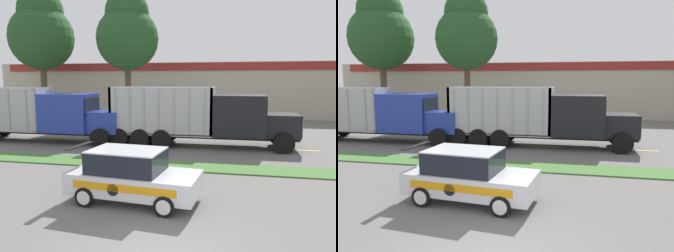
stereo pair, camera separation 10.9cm
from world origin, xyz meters
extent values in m
cube|color=#477538|center=(0.00, 8.09, 0.03)|extent=(120.00, 1.68, 0.06)
cube|color=yellow|center=(-11.06, 12.93, 0.00)|extent=(2.40, 0.14, 0.01)
cube|color=yellow|center=(-5.66, 12.93, 0.00)|extent=(2.40, 0.14, 0.01)
cube|color=yellow|center=(-0.26, 12.93, 0.00)|extent=(2.40, 0.14, 0.01)
cube|color=yellow|center=(5.14, 12.93, 0.00)|extent=(2.40, 0.14, 0.01)
cube|color=black|center=(-10.65, 12.55, 0.64)|extent=(11.00, 1.33, 0.18)
cube|color=#23389E|center=(-6.10, 12.55, 1.38)|extent=(1.90, 1.98, 1.29)
cube|color=#B7B7BC|center=(-5.12, 12.55, 1.38)|extent=(0.06, 1.69, 1.10)
cube|color=#23389E|center=(-8.60, 12.55, 1.91)|extent=(3.08, 2.41, 2.34)
cube|color=black|center=(-7.04, 12.55, 2.32)|extent=(0.04, 2.05, 1.05)
cylinder|color=silver|center=(-10.24, 11.77, 2.64)|extent=(0.14, 0.14, 1.47)
cube|color=#ADADB2|center=(-13.14, 12.55, 0.79)|extent=(6.01, 2.41, 0.12)
cube|color=#ADADB2|center=(-10.22, 12.55, 2.11)|extent=(0.16, 2.41, 2.64)
cube|color=#ADADB2|center=(-13.14, 13.68, 2.11)|extent=(6.01, 0.16, 2.64)
cube|color=#99999E|center=(-11.94, 11.33, 2.11)|extent=(0.10, 0.04, 2.50)
cube|color=#99999E|center=(-10.74, 11.33, 2.11)|extent=(0.10, 0.04, 2.50)
cylinder|color=black|center=(-6.10, 11.37, 0.55)|extent=(1.11, 0.30, 1.11)
cylinder|color=black|center=(-6.10, 13.74, 0.55)|extent=(1.11, 0.30, 1.11)
cylinder|color=black|center=(-14.26, 13.74, 0.55)|extent=(1.11, 0.30, 1.11)
cube|color=black|center=(-0.24, 13.05, 0.64)|extent=(10.82, 1.41, 0.18)
cube|color=black|center=(4.23, 13.05, 1.37)|extent=(1.86, 2.11, 1.28)
cube|color=#B7B7BC|center=(5.20, 13.05, 1.37)|extent=(0.06, 1.80, 1.09)
cube|color=black|center=(1.86, 13.05, 1.90)|extent=(2.89, 2.57, 2.33)
cube|color=black|center=(3.32, 13.05, 2.31)|extent=(0.04, 2.19, 1.05)
cylinder|color=silver|center=(0.32, 12.21, 2.73)|extent=(0.14, 0.14, 1.66)
cube|color=#B7B7BC|center=(-2.62, 13.05, 0.79)|extent=(6.07, 2.57, 0.12)
cube|color=#B7B7BC|center=(0.34, 13.05, 2.15)|extent=(0.16, 2.57, 2.71)
cube|color=#B7B7BC|center=(-5.57, 13.05, 2.15)|extent=(0.16, 2.57, 2.71)
cube|color=#B7B7BC|center=(-2.62, 11.84, 2.15)|extent=(6.07, 0.16, 2.71)
cube|color=#B7B7BC|center=(-2.62, 14.26, 2.15)|extent=(6.07, 0.16, 2.71)
cube|color=#A3A3A8|center=(-5.22, 11.74, 2.15)|extent=(0.10, 0.04, 2.57)
cube|color=#A3A3A8|center=(-4.35, 11.74, 2.15)|extent=(0.10, 0.04, 2.57)
cube|color=#A3A3A8|center=(-3.48, 11.74, 2.15)|extent=(0.10, 0.04, 2.57)
cube|color=#A3A3A8|center=(-2.62, 11.74, 2.15)|extent=(0.10, 0.04, 2.57)
cube|color=#A3A3A8|center=(-1.75, 11.74, 2.15)|extent=(0.10, 0.04, 2.57)
cube|color=#A3A3A8|center=(-0.88, 11.74, 2.15)|extent=(0.10, 0.04, 2.57)
cube|color=#A3A3A8|center=(-0.02, 11.74, 2.15)|extent=(0.10, 0.04, 2.57)
cylinder|color=black|center=(4.23, 11.78, 0.55)|extent=(1.10, 0.30, 1.10)
cylinder|color=black|center=(4.23, 14.32, 0.55)|extent=(1.10, 0.30, 1.10)
cylinder|color=black|center=(-5.05, 11.78, 0.55)|extent=(1.10, 0.30, 1.10)
cylinder|color=black|center=(-5.05, 14.32, 0.55)|extent=(1.10, 0.30, 1.10)
cylinder|color=black|center=(-3.77, 11.78, 0.55)|extent=(1.10, 0.30, 1.10)
cylinder|color=black|center=(-3.77, 14.32, 0.55)|extent=(1.10, 0.30, 1.10)
cylinder|color=black|center=(-2.49, 11.78, 0.55)|extent=(1.10, 0.30, 1.10)
cylinder|color=black|center=(-2.49, 14.32, 0.55)|extent=(1.10, 0.30, 1.10)
cube|color=silver|center=(-1.51, 3.54, 0.65)|extent=(4.35, 2.27, 0.68)
cube|color=black|center=(-1.76, 3.57, 1.33)|extent=(2.45, 1.86, 0.68)
cube|color=silver|center=(-1.76, 3.57, 1.69)|extent=(2.45, 1.86, 0.04)
cube|color=black|center=(-3.49, 3.74, 1.73)|extent=(0.35, 1.50, 0.03)
cube|color=orange|center=(-1.61, 2.61, 0.72)|extent=(3.33, 0.35, 0.24)
cylinder|color=black|center=(-1.92, 2.64, 0.65)|extent=(0.37, 0.05, 0.37)
cylinder|color=black|center=(-0.31, 2.53, 0.31)|extent=(0.64, 0.26, 0.63)
cylinder|color=silver|center=(-0.32, 2.43, 0.31)|extent=(0.44, 0.06, 0.44)
cylinder|color=black|center=(-0.13, 4.30, 0.31)|extent=(0.64, 0.26, 0.63)
cylinder|color=silver|center=(-0.12, 4.40, 0.31)|extent=(0.44, 0.06, 0.44)
cylinder|color=black|center=(-2.89, 2.79, 0.31)|extent=(0.64, 0.26, 0.63)
cylinder|color=silver|center=(-2.90, 2.69, 0.31)|extent=(0.44, 0.06, 0.44)
cylinder|color=black|center=(-2.71, 4.56, 0.31)|extent=(0.64, 0.26, 0.63)
cylinder|color=silver|center=(-2.70, 4.66, 0.31)|extent=(0.44, 0.06, 0.44)
cube|color=#BCB29E|center=(-3.44, 33.67, 2.87)|extent=(43.14, 12.00, 5.74)
cube|color=maroon|center=(-3.44, 27.62, 5.29)|extent=(40.98, 0.10, 0.80)
cylinder|color=brown|center=(-17.34, 23.88, 3.16)|extent=(0.63, 0.63, 6.33)
sphere|color=#234C23|center=(-17.34, 23.88, 8.08)|extent=(6.35, 6.35, 6.35)
sphere|color=#234C23|center=(-17.34, 23.88, 10.62)|extent=(4.45, 4.45, 4.45)
cylinder|color=brown|center=(-7.67, 21.52, 2.99)|extent=(0.52, 0.52, 5.98)
sphere|color=#234C23|center=(-7.67, 21.52, 7.47)|extent=(5.41, 5.41, 5.41)
sphere|color=#234C23|center=(-7.67, 21.52, 9.63)|extent=(3.79, 3.79, 3.79)
camera|label=1|loc=(1.59, -6.26, 3.91)|focal=35.00mm
camera|label=2|loc=(1.70, -6.23, 3.91)|focal=35.00mm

